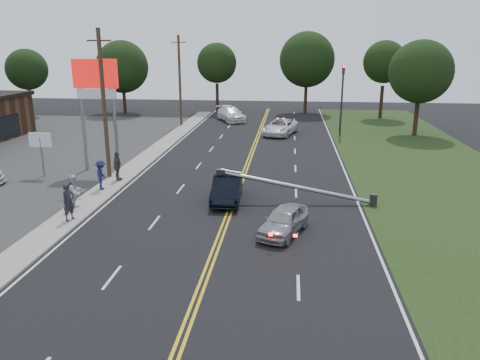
# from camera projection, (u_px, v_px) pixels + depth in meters

# --- Properties ---
(ground) EXTENTS (120.00, 120.00, 0.00)m
(ground) POSITION_uv_depth(u_px,v_px,m) (212.00, 260.00, 20.19)
(ground) COLOR black
(ground) RESTS_ON ground
(sidewalk) EXTENTS (1.80, 70.00, 0.12)m
(sidewalk) POSITION_uv_depth(u_px,v_px,m) (110.00, 186.00, 30.59)
(sidewalk) COLOR gray
(sidewalk) RESTS_ON ground
(grass_verge) EXTENTS (12.00, 80.00, 0.01)m
(grass_verge) POSITION_uv_depth(u_px,v_px,m) (458.00, 198.00, 28.35)
(grass_verge) COLOR black
(grass_verge) RESTS_ON ground
(centerline_yellow) EXTENTS (0.36, 80.00, 0.00)m
(centerline_yellow) POSITION_uv_depth(u_px,v_px,m) (238.00, 191.00, 29.74)
(centerline_yellow) COLOR gold
(centerline_yellow) RESTS_ON ground
(pylon_sign) EXTENTS (3.20, 0.35, 8.00)m
(pylon_sign) POSITION_uv_depth(u_px,v_px,m) (96.00, 88.00, 32.97)
(pylon_sign) COLOR gray
(pylon_sign) RESTS_ON ground
(small_sign) EXTENTS (1.60, 0.14, 3.10)m
(small_sign) POSITION_uv_depth(u_px,v_px,m) (41.00, 144.00, 32.44)
(small_sign) COLOR gray
(small_sign) RESTS_ON ground
(traffic_signal) EXTENTS (0.28, 0.41, 7.05)m
(traffic_signal) POSITION_uv_depth(u_px,v_px,m) (342.00, 94.00, 46.81)
(traffic_signal) COLOR #2D2D30
(traffic_signal) RESTS_ON ground
(fallen_streetlight) EXTENTS (9.36, 0.44, 1.91)m
(fallen_streetlight) POSITION_uv_depth(u_px,v_px,m) (305.00, 188.00, 27.14)
(fallen_streetlight) COLOR #2D2D30
(fallen_streetlight) RESTS_ON ground
(utility_pole_mid) EXTENTS (1.60, 0.28, 10.00)m
(utility_pole_mid) POSITION_uv_depth(u_px,v_px,m) (104.00, 105.00, 31.18)
(utility_pole_mid) COLOR #382619
(utility_pole_mid) RESTS_ON ground
(utility_pole_far) EXTENTS (1.60, 0.28, 10.00)m
(utility_pole_far) POSITION_uv_depth(u_px,v_px,m) (180.00, 81.00, 52.19)
(utility_pole_far) COLOR #382619
(utility_pole_far) RESTS_ON ground
(tree_4) EXTENTS (5.18, 5.18, 8.50)m
(tree_4) POSITION_uv_depth(u_px,v_px,m) (27.00, 70.00, 59.71)
(tree_4) COLOR black
(tree_4) RESTS_ON ground
(tree_5) EXTENTS (6.87, 6.87, 9.57)m
(tree_5) POSITION_uv_depth(u_px,v_px,m) (122.00, 67.00, 61.96)
(tree_5) COLOR black
(tree_5) RESTS_ON ground
(tree_6) EXTENTS (5.38, 5.38, 9.26)m
(tree_6) POSITION_uv_depth(u_px,v_px,m) (217.00, 63.00, 63.48)
(tree_6) COLOR black
(tree_6) RESTS_ON ground
(tree_7) EXTENTS (7.27, 7.27, 10.69)m
(tree_7) POSITION_uv_depth(u_px,v_px,m) (307.00, 60.00, 61.89)
(tree_7) COLOR black
(tree_7) RESTS_ON ground
(tree_8) EXTENTS (5.21, 5.21, 9.52)m
(tree_8) POSITION_uv_depth(u_px,v_px,m) (385.00, 62.00, 57.58)
(tree_8) COLOR black
(tree_8) RESTS_ON ground
(tree_9) EXTENTS (6.21, 6.21, 9.49)m
(tree_9) POSITION_uv_depth(u_px,v_px,m) (421.00, 72.00, 46.21)
(tree_9) COLOR black
(tree_9) RESTS_ON ground
(crashed_sedan) EXTENTS (1.83, 4.70, 1.53)m
(crashed_sedan) POSITION_uv_depth(u_px,v_px,m) (227.00, 188.00, 27.69)
(crashed_sedan) COLOR black
(crashed_sedan) RESTS_ON ground
(waiting_sedan) EXTENTS (2.83, 4.22, 1.33)m
(waiting_sedan) POSITION_uv_depth(u_px,v_px,m) (284.00, 221.00, 22.85)
(waiting_sedan) COLOR #96999D
(waiting_sedan) RESTS_ON ground
(emergency_a) EXTENTS (3.97, 6.11, 1.56)m
(emergency_a) POSITION_uv_depth(u_px,v_px,m) (280.00, 127.00, 48.20)
(emergency_a) COLOR white
(emergency_a) RESTS_ON ground
(emergency_b) EXTENTS (4.59, 6.14, 1.66)m
(emergency_b) POSITION_uv_depth(u_px,v_px,m) (231.00, 114.00, 56.76)
(emergency_b) COLOR silver
(emergency_b) RESTS_ON ground
(bystander_a) EXTENTS (0.72, 0.85, 1.99)m
(bystander_a) POSITION_uv_depth(u_px,v_px,m) (69.00, 202.00, 24.19)
(bystander_a) COLOR #24242B
(bystander_a) RESTS_ON sidewalk
(bystander_b) EXTENTS (0.82, 1.01, 1.93)m
(bystander_b) POSITION_uv_depth(u_px,v_px,m) (75.00, 192.00, 25.98)
(bystander_b) COLOR silver
(bystander_b) RESTS_ON sidewalk
(bystander_c) EXTENTS (0.93, 1.34, 1.89)m
(bystander_c) POSITION_uv_depth(u_px,v_px,m) (101.00, 175.00, 29.38)
(bystander_c) COLOR #1C1E46
(bystander_c) RESTS_ON sidewalk
(bystander_d) EXTENTS (0.50, 1.17, 1.99)m
(bystander_d) POSITION_uv_depth(u_px,v_px,m) (117.00, 166.00, 31.37)
(bystander_d) COLOR #534942
(bystander_d) RESTS_ON sidewalk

